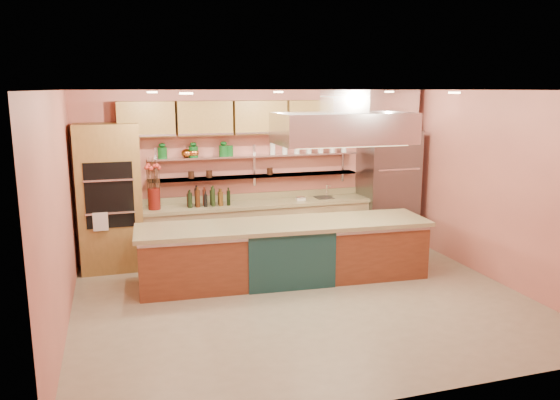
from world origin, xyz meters
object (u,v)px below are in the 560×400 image
object	(u,v)px
kitchen_scale	(301,198)
green_canister	(229,151)
refrigerator	(388,188)
island	(285,252)
flower_vase	(154,199)
copper_kettle	(186,153)

from	to	relation	value
kitchen_scale	green_canister	bearing A→B (deg)	148.86
refrigerator	island	size ratio (longest dim) A/B	0.50
refrigerator	kitchen_scale	distance (m)	1.67
island	flower_vase	bearing A→B (deg)	147.86
flower_vase	green_canister	size ratio (longest dim) A/B	1.93
green_canister	kitchen_scale	bearing A→B (deg)	-10.42
island	green_canister	size ratio (longest dim) A/B	23.93
flower_vase	copper_kettle	world-z (taller)	copper_kettle
island	kitchen_scale	world-z (taller)	kitchen_scale
copper_kettle	kitchen_scale	bearing A→B (deg)	-6.60
kitchen_scale	green_canister	world-z (taller)	green_canister
refrigerator	green_canister	bearing A→B (deg)	175.40
refrigerator	island	xyz separation A→B (m)	(-2.35, -1.27, -0.61)
island	kitchen_scale	bearing A→B (deg)	65.41
island	flower_vase	xyz separation A→B (m)	(-1.78, 1.28, 0.66)
copper_kettle	green_canister	distance (m)	0.70
flower_vase	copper_kettle	size ratio (longest dim) A/B	1.96
refrigerator	flower_vase	distance (m)	4.13
refrigerator	green_canister	distance (m)	2.97
refrigerator	green_canister	size ratio (longest dim) A/B	11.91
flower_vase	copper_kettle	xyz separation A→B (m)	(0.56, 0.22, 0.68)
refrigerator	copper_kettle	world-z (taller)	refrigerator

